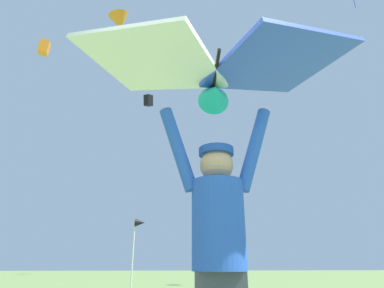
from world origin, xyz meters
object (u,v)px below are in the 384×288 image
(distant_kite_orange_overhead_distant, at_px, (44,48))
(marker_flag, at_px, (139,228))
(kite_flyer_person, at_px, (219,251))
(held_stunt_kite, at_px, (215,69))
(distant_kite_orange_far_center, at_px, (120,22))
(distant_kite_black_mid_right, at_px, (148,100))

(distant_kite_orange_overhead_distant, xyz_separation_m, marker_flag, (8.42, -11.38, -14.34))
(kite_flyer_person, xyz_separation_m, held_stunt_kite, (-0.01, -0.09, 1.27))
(kite_flyer_person, bearing_deg, marker_flag, 96.79)
(held_stunt_kite, distance_m, distant_kite_orange_far_center, 21.39)
(distant_kite_black_mid_right, height_order, distant_kite_orange_far_center, distant_kite_black_mid_right)
(distant_kite_black_mid_right, distance_m, marker_flag, 30.80)
(marker_flag, bearing_deg, held_stunt_kite, -83.36)
(distant_kite_orange_overhead_distant, bearing_deg, distant_kite_orange_far_center, -27.66)
(held_stunt_kite, xyz_separation_m, marker_flag, (-0.85, 7.27, -0.38))
(kite_flyer_person, height_order, held_stunt_kite, held_stunt_kite)
(held_stunt_kite, relative_size, distant_kite_black_mid_right, 1.32)
(kite_flyer_person, height_order, distant_kite_orange_overhead_distant, distant_kite_orange_overhead_distant)
(kite_flyer_person, xyz_separation_m, distant_kite_black_mid_right, (-1.84, 32.24, 18.77))
(marker_flag, bearing_deg, distant_kite_orange_overhead_distant, 126.49)
(distant_kite_orange_overhead_distant, distance_m, distant_kite_orange_far_center, 6.64)
(distant_kite_orange_far_center, bearing_deg, marker_flag, -72.95)
(distant_kite_orange_overhead_distant, relative_size, marker_flag, 0.54)
(distant_kite_orange_far_center, bearing_deg, distant_kite_black_mid_right, 84.68)
(distant_kite_black_mid_right, height_order, marker_flag, distant_kite_black_mid_right)
(distant_kite_black_mid_right, relative_size, marker_flag, 0.75)
(distant_kite_orange_far_center, bearing_deg, kite_flyer_person, -77.61)
(distant_kite_orange_overhead_distant, bearing_deg, kite_flyer_person, -63.45)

